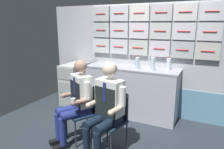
# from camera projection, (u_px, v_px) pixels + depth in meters

# --- Properties ---
(ground) EXTENTS (4.80, 4.80, 0.04)m
(ground) POSITION_uv_depth(u_px,v_px,m) (113.00, 145.00, 3.15)
(ground) COLOR #262D35
(galley_bulkhead) EXTENTS (4.20, 0.14, 2.15)m
(galley_bulkhead) POSITION_uv_depth(u_px,v_px,m) (144.00, 57.00, 4.06)
(galley_bulkhead) COLOR #B3B4B9
(galley_bulkhead) RESTS_ON ground
(galley_counter) EXTENTS (1.79, 0.53, 0.97)m
(galley_counter) POSITION_uv_depth(u_px,v_px,m) (131.00, 91.00, 4.04)
(galley_counter) COLOR #AAAAB7
(galley_counter) RESTS_ON ground
(service_trolley) EXTENTS (0.40, 0.65, 0.94)m
(service_trolley) POSITION_uv_depth(u_px,v_px,m) (75.00, 84.00, 4.48)
(service_trolley) COLOR black
(service_trolley) RESTS_ON ground
(folding_chair_left) EXTENTS (0.55, 0.55, 0.85)m
(folding_chair_left) POSITION_uv_depth(u_px,v_px,m) (87.00, 107.00, 3.21)
(folding_chair_left) COLOR #2D2D33
(folding_chair_left) RESTS_ON ground
(crew_member_left) EXTENTS (0.60, 0.68, 1.27)m
(crew_member_left) POSITION_uv_depth(u_px,v_px,m) (77.00, 98.00, 3.08)
(crew_member_left) COLOR black
(crew_member_left) RESTS_ON ground
(folding_chair_center) EXTENTS (0.48, 0.48, 0.85)m
(folding_chair_center) POSITION_uv_depth(u_px,v_px,m) (113.00, 115.00, 2.93)
(folding_chair_center) COLOR #2D2D33
(folding_chair_center) RESTS_ON ground
(crew_member_center) EXTENTS (0.52, 0.68, 1.29)m
(crew_member_center) POSITION_uv_depth(u_px,v_px,m) (106.00, 105.00, 2.76)
(crew_member_center) COLOR black
(crew_member_center) RESTS_ON ground
(water_bottle_clear) EXTENTS (0.08, 0.08, 0.25)m
(water_bottle_clear) POSITION_uv_depth(u_px,v_px,m) (137.00, 63.00, 3.75)
(water_bottle_clear) COLOR silver
(water_bottle_clear) RESTS_ON galley_counter
(sparkling_bottle_green) EXTENTS (0.08, 0.08, 0.27)m
(sparkling_bottle_green) POSITION_uv_depth(u_px,v_px,m) (153.00, 63.00, 3.65)
(sparkling_bottle_green) COLOR silver
(sparkling_bottle_green) RESTS_ON galley_counter
(water_bottle_tall) EXTENTS (0.08, 0.08, 0.24)m
(water_bottle_tall) POSITION_uv_depth(u_px,v_px,m) (169.00, 63.00, 3.71)
(water_bottle_tall) COLOR silver
(water_bottle_tall) RESTS_ON galley_counter
(paper_cup_tan) EXTENTS (0.06, 0.06, 0.06)m
(paper_cup_tan) POSITION_uv_depth(u_px,v_px,m) (107.00, 63.00, 4.22)
(paper_cup_tan) COLOR white
(paper_cup_tan) RESTS_ON galley_counter
(paper_cup_blue) EXTENTS (0.07, 0.07, 0.06)m
(paper_cup_blue) POSITION_uv_depth(u_px,v_px,m) (153.00, 67.00, 3.78)
(paper_cup_blue) COLOR tan
(paper_cup_blue) RESTS_ON galley_counter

